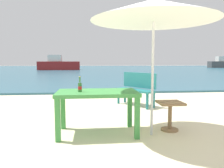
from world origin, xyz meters
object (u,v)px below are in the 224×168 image
(picnic_table_green, at_px, (97,97))
(patio_umbrella, at_px, (154,10))
(swimmer_person, at_px, (140,78))
(bench_teal_center, at_px, (137,87))
(boat_barge, at_px, (224,64))
(side_table_wood, at_px, (170,112))
(boat_tanker, at_px, (58,65))
(beer_bottle_amber, at_px, (80,86))

(picnic_table_green, distance_m, patio_umbrella, 1.75)
(patio_umbrella, height_order, swimmer_person, patio_umbrella)
(bench_teal_center, relative_size, swimmer_person, 2.87)
(patio_umbrella, relative_size, boat_barge, 0.40)
(bench_teal_center, height_order, boat_barge, boat_barge)
(patio_umbrella, distance_m, boat_barge, 42.32)
(patio_umbrella, distance_m, swimmer_person, 9.77)
(picnic_table_green, distance_m, boat_barge, 42.70)
(bench_teal_center, bearing_deg, side_table_wood, -87.00)
(patio_umbrella, bearing_deg, picnic_table_green, 170.28)
(boat_barge, bearing_deg, boat_tanker, -165.08)
(boat_barge, relative_size, boat_tanker, 1.01)
(side_table_wood, bearing_deg, boat_tanker, 102.35)
(picnic_table_green, height_order, boat_tanker, boat_tanker)
(picnic_table_green, relative_size, bench_teal_center, 1.19)
(swimmer_person, height_order, boat_tanker, boat_tanker)
(beer_bottle_amber, distance_m, boat_barge, 42.93)
(picnic_table_green, height_order, swimmer_person, picnic_table_green)
(boat_barge, bearing_deg, beer_bottle_amber, -125.69)
(picnic_table_green, xyz_separation_m, beer_bottle_amber, (-0.30, -0.07, 0.20))
(side_table_wood, height_order, boat_barge, boat_barge)
(beer_bottle_amber, distance_m, bench_teal_center, 2.88)
(beer_bottle_amber, xyz_separation_m, patio_umbrella, (1.23, -0.10, 1.26))
(side_table_wood, height_order, boat_tanker, boat_tanker)
(patio_umbrella, xyz_separation_m, bench_teal_center, (0.28, 2.53, -1.58))
(patio_umbrella, height_order, boat_tanker, patio_umbrella)
(side_table_wood, bearing_deg, bench_teal_center, 93.00)
(beer_bottle_amber, xyz_separation_m, side_table_wood, (1.64, 0.10, -0.50))
(picnic_table_green, distance_m, beer_bottle_amber, 0.37)
(swimmer_person, relative_size, boat_tanker, 0.07)
(swimmer_person, xyz_separation_m, boat_barge, (21.88, 25.58, 0.59))
(beer_bottle_amber, distance_m, patio_umbrella, 1.77)
(beer_bottle_amber, bearing_deg, side_table_wood, 3.61)
(swimmer_person, bearing_deg, boat_barge, 49.46)
(beer_bottle_amber, height_order, swimmer_person, beer_bottle_amber)
(patio_umbrella, relative_size, boat_tanker, 0.41)
(picnic_table_green, xyz_separation_m, swimmer_person, (2.87, 9.23, -0.41))
(patio_umbrella, height_order, bench_teal_center, patio_umbrella)
(swimmer_person, distance_m, boat_barge, 33.66)
(picnic_table_green, relative_size, boat_barge, 0.24)
(swimmer_person, bearing_deg, beer_bottle_amber, -108.81)
(boat_barge, bearing_deg, bench_teal_center, -125.96)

